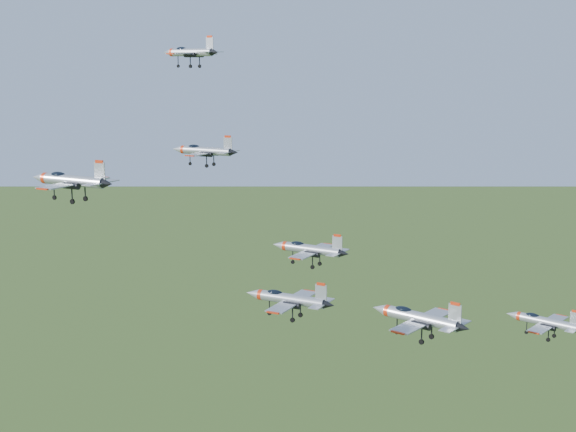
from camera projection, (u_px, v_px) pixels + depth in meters
The scene contains 7 objects.
jet_lead at pixel (190, 52), 129.09m from camera, with size 12.02×9.91×3.21m.
jet_left_high at pixel (204, 150), 115.83m from camera, with size 11.08×9.24×2.96m.
jet_right_high at pixel (70, 180), 94.57m from camera, with size 12.43×10.32×3.32m.
jet_left_low at pixel (309, 249), 112.45m from camera, with size 12.13×10.03×3.24m.
jet_right_low at pixel (288, 299), 88.88m from camera, with size 11.00×9.15×2.94m.
jet_trail at pixel (418, 317), 98.90m from camera, with size 13.75×11.42×3.67m.
jet_extra at pixel (544, 321), 102.18m from camera, with size 10.69×8.90×2.86m.
Camera 1 is at (66.86, -86.57, 156.18)m, focal length 50.00 mm.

